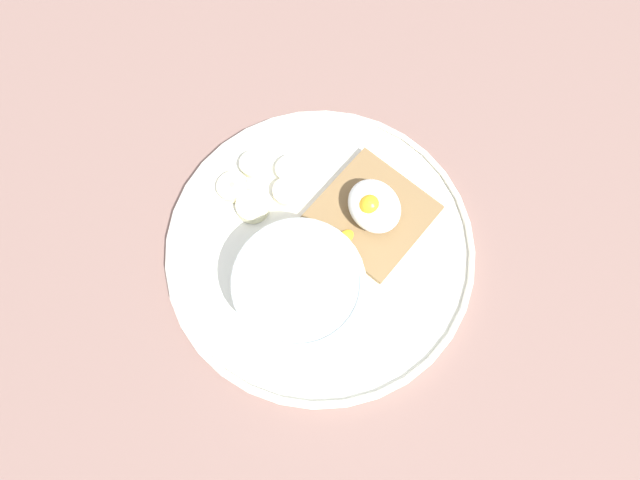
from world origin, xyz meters
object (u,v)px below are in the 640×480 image
(banana_slice_front, at_px, (284,194))
(banana_slice_inner, at_px, (291,170))
(toast_slice, at_px, (374,217))
(banana_slice_left, at_px, (253,207))
(oatmeal_bowl, at_px, (300,288))
(banana_slice_back, at_px, (233,187))
(banana_slice_right, at_px, (254,165))
(poached_egg, at_px, (376,209))

(banana_slice_front, relative_size, banana_slice_inner, 0.80)
(toast_slice, height_order, banana_slice_inner, banana_slice_inner)
(banana_slice_front, bearing_deg, banana_slice_left, -97.68)
(oatmeal_bowl, height_order, banana_slice_back, oatmeal_bowl)
(oatmeal_bowl, distance_m, banana_slice_inner, 0.13)
(banana_slice_right, bearing_deg, oatmeal_bowl, -10.87)
(poached_egg, xyz_separation_m, banana_slice_back, (-0.10, -0.10, -0.02))
(banana_slice_right, bearing_deg, banana_slice_inner, 50.50)
(banana_slice_inner, bearing_deg, banana_slice_right, -129.50)
(toast_slice, distance_m, banana_slice_left, 0.12)
(toast_slice, distance_m, banana_slice_right, 0.13)
(toast_slice, bearing_deg, banana_slice_back, -134.16)
(banana_slice_back, distance_m, banana_slice_inner, 0.06)
(banana_slice_back, height_order, banana_slice_inner, same)
(banana_slice_inner, bearing_deg, banana_slice_front, -45.55)
(banana_slice_front, distance_m, banana_slice_back, 0.05)
(banana_slice_front, bearing_deg, banana_slice_back, -129.79)
(oatmeal_bowl, height_order, poached_egg, oatmeal_bowl)
(poached_egg, relative_size, banana_slice_inner, 1.65)
(oatmeal_bowl, distance_m, banana_slice_front, 0.10)
(toast_slice, bearing_deg, banana_slice_right, -146.30)
(oatmeal_bowl, xyz_separation_m, banana_slice_left, (-0.10, 0.00, -0.02))
(poached_egg, distance_m, banana_slice_back, 0.14)
(banana_slice_inner, bearing_deg, banana_slice_back, -103.35)
(banana_slice_right, distance_m, banana_slice_inner, 0.04)
(poached_egg, relative_size, banana_slice_front, 2.05)
(toast_slice, relative_size, banana_slice_back, 2.85)
(banana_slice_left, xyz_separation_m, banana_slice_inner, (-0.01, 0.05, 0.00))
(banana_slice_back, relative_size, banana_slice_right, 1.56)
(toast_slice, relative_size, banana_slice_right, 4.44)
(banana_slice_left, relative_size, banana_slice_inner, 0.89)
(poached_egg, height_order, banana_slice_right, poached_egg)
(poached_egg, distance_m, banana_slice_right, 0.13)
(banana_slice_left, bearing_deg, banana_slice_front, 82.32)
(banana_slice_front, xyz_separation_m, banana_slice_left, (-0.00, -0.03, -0.00))
(banana_slice_front, height_order, banana_slice_right, banana_slice_right)
(toast_slice, xyz_separation_m, banana_slice_left, (-0.07, -0.10, -0.00))
(poached_egg, relative_size, banana_slice_right, 2.40)
(banana_slice_left, height_order, banana_slice_back, banana_slice_back)
(toast_slice, bearing_deg, banana_slice_left, -126.61)
(oatmeal_bowl, relative_size, toast_slice, 0.91)
(toast_slice, bearing_deg, banana_slice_inner, -152.82)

